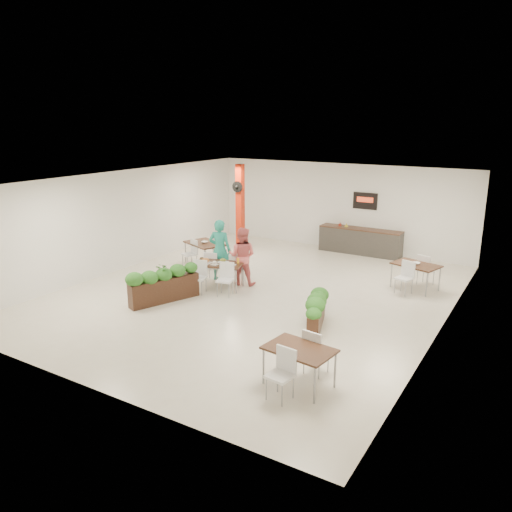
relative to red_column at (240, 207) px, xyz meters
The scene contains 12 objects.
ground 5.11m from the red_column, 51.64° to the right, with size 12.00×12.00×0.00m, color beige.
room_shell 4.85m from the red_column, 51.64° to the right, with size 10.10×12.10×3.22m.
red_column is the anchor object (origin of this frame).
service_counter 4.56m from the red_column, 25.00° to the left, with size 3.00×0.64×2.20m.
main_table 4.47m from the red_column, 65.54° to the right, with size 1.61×1.89×0.92m.
diner_man 3.66m from the red_column, 66.89° to the right, with size 0.68×0.45×1.88m, color teal.
diner_woman 4.05m from the red_column, 56.23° to the right, with size 0.84×0.65×1.72m, color #DD6263.
planter_left 5.89m from the red_column, 77.73° to the right, with size 1.02×1.96×1.09m.
planter_right 7.56m from the red_column, 43.17° to the right, with size 0.81×1.63×0.88m.
side_table_a 2.42m from the red_column, 89.80° to the right, with size 1.61×1.66×0.92m.
side_table_b 6.90m from the red_column, ahead, with size 1.43×1.67×0.92m.
side_table_c 10.01m from the red_column, 50.84° to the right, with size 1.32×1.66×0.92m.
Camera 1 is at (6.90, -11.42, 4.78)m, focal length 35.00 mm.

